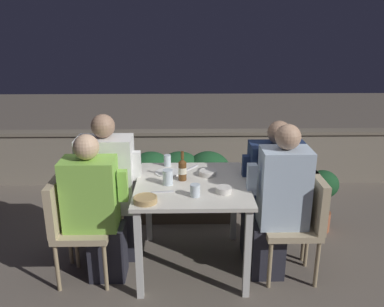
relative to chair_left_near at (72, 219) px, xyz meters
name	(u,v)px	position (x,y,z in m)	size (l,w,h in m)	color
ground_plane	(192,264)	(0.93, 0.14, -0.51)	(16.00, 16.00, 0.00)	#665B51
parapet_wall	(189,157)	(0.93, 1.95, -0.17)	(9.00, 0.18, 0.67)	gray
dining_table	(192,194)	(0.93, 0.14, 0.14)	(0.89, 0.93, 0.75)	silver
planter_hedge	(180,182)	(0.82, 1.02, -0.12)	(1.05, 0.47, 0.71)	brown
chair_left_near	(72,219)	(0.00, 0.00, 0.00)	(0.43, 0.42, 0.84)	tan
person_green_blouse	(96,209)	(0.19, 0.00, 0.08)	(0.49, 0.26, 1.19)	#282833
chair_left_far	(89,202)	(0.07, 0.30, 0.00)	(0.43, 0.42, 0.84)	tan
person_white_polo	(111,189)	(0.26, 0.30, 0.12)	(0.51, 0.26, 1.27)	#282833
chair_right_near	(302,216)	(1.79, 0.01, 0.00)	(0.43, 0.42, 0.84)	tan
person_blue_shirt	(279,203)	(1.60, 0.01, 0.12)	(0.47, 0.26, 1.26)	#282833
chair_right_far	(293,201)	(1.79, 0.29, 0.00)	(0.43, 0.42, 0.84)	tan
person_navy_jumper	(271,192)	(1.60, 0.29, 0.09)	(0.51, 0.26, 1.21)	#282833
beer_bottle	(182,169)	(0.86, 0.20, 0.33)	(0.07, 0.07, 0.24)	brown
plate_0	(168,173)	(0.73, 0.35, 0.24)	(0.21, 0.21, 0.01)	white
bowl_0	(145,199)	(0.60, -0.21, 0.26)	(0.17, 0.17, 0.04)	tan
bowl_1	(224,189)	(1.16, -0.05, 0.26)	(0.12, 0.12, 0.05)	silver
bowl_2	(208,172)	(1.07, 0.30, 0.26)	(0.14, 0.14, 0.04)	silver
glass_cup_0	(167,160)	(0.72, 0.53, 0.28)	(0.06, 0.06, 0.10)	silver
glass_cup_1	(168,177)	(0.74, 0.11, 0.30)	(0.08, 0.08, 0.12)	silver
glass_cup_2	(195,190)	(0.95, -0.11, 0.28)	(0.07, 0.07, 0.09)	silver
fork_0	(162,192)	(0.71, -0.04, 0.24)	(0.17, 0.04, 0.01)	silver
fork_1	(192,168)	(0.93, 0.47, 0.24)	(0.12, 0.15, 0.01)	silver
potted_plant	(322,194)	(2.19, 0.71, -0.14)	(0.29, 0.29, 0.62)	#9E5638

